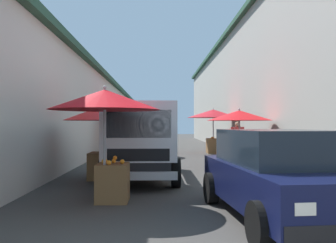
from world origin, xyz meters
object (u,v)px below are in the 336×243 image
fruit_stall_mid_lane (131,116)px  fruit_stall_near_left (106,113)px  fruit_stall_near_right (213,118)px  fruit_stall_far_right (106,121)px  hatchback_car (281,174)px  fruit_stall_far_left (240,122)px  vendor_by_crates (238,138)px  parked_scooter (136,150)px  delivery_truck (141,144)px

fruit_stall_mid_lane → fruit_stall_near_left: bearing=-178.4°
fruit_stall_near_right → fruit_stall_near_left: bearing=162.4°
fruit_stall_far_right → hatchback_car: bearing=-141.7°
fruit_stall_far_right → hatchback_car: (-4.36, -3.45, -0.89)m
fruit_stall_far_left → vendor_by_crates: size_ratio=1.42×
fruit_stall_near_left → fruit_stall_near_right: fruit_stall_near_right is taller
fruit_stall_near_right → parked_scooter: (-3.81, 3.99, -1.46)m
fruit_stall_far_right → fruit_stall_near_right: bearing=-25.0°
fruit_stall_far_right → fruit_stall_mid_lane: bearing=-0.9°
hatchback_car → fruit_stall_mid_lane: bearing=15.3°
fruit_stall_mid_lane → hatchback_car: 12.61m
fruit_stall_near_right → parked_scooter: fruit_stall_near_right is taller
fruit_stall_near_left → fruit_stall_far_left: bearing=-33.5°
fruit_stall_near_left → fruit_stall_near_right: bearing=-17.6°
fruit_stall_near_left → fruit_stall_mid_lane: (10.85, 0.31, 0.19)m
fruit_stall_far_right → fruit_stall_near_right: size_ratio=0.84×
fruit_stall_near_left → fruit_stall_mid_lane: bearing=1.6°
parked_scooter → fruit_stall_mid_lane: bearing=10.5°
delivery_truck → vendor_by_crates: 7.21m
vendor_by_crates → parked_scooter: 4.45m
fruit_stall_mid_lane → delivery_truck: (-8.36, -0.89, -0.91)m
vendor_by_crates → fruit_stall_near_right: bearing=5.8°
fruit_stall_far_left → vendor_by_crates: bearing=-10.7°
hatchback_car → parked_scooter: size_ratio=2.40×
hatchback_car → vendor_by_crates: size_ratio=2.42×
fruit_stall_far_right → hatchback_car: fruit_stall_far_right is taller
parked_scooter → fruit_stall_near_right: bearing=-46.3°
parked_scooter → delivery_truck: bearing=-175.3°
fruit_stall_mid_lane → vendor_by_crates: fruit_stall_mid_lane is taller
fruit_stall_near_right → delivery_truck: 10.83m
delivery_truck → vendor_by_crates: size_ratio=2.95×
fruit_stall_far_right → delivery_truck: fruit_stall_far_right is taller
delivery_truck → fruit_stall_far_left: bearing=-44.1°
fruit_stall_mid_lane → vendor_by_crates: (-2.28, -4.77, -0.98)m
fruit_stall_near_left → fruit_stall_far_right: (3.10, 0.43, -0.13)m
fruit_stall_mid_lane → delivery_truck: fruit_stall_mid_lane is taller
fruit_stall_mid_lane → parked_scooter: (-1.95, -0.36, -1.50)m
hatchback_car → delivery_truck: (3.74, 2.43, 0.30)m
vendor_by_crates → fruit_stall_mid_lane: bearing=64.4°
hatchback_car → vendor_by_crates: bearing=-8.4°
fruit_stall_near_right → hatchback_car: fruit_stall_near_right is taller
parked_scooter → hatchback_car: bearing=-163.8°
fruit_stall_far_right → parked_scooter: 5.94m
fruit_stall_mid_lane → fruit_stall_near_right: fruit_stall_mid_lane is taller
fruit_stall_far_left → vendor_by_crates: fruit_stall_far_left is taller
fruit_stall_mid_lane → delivery_truck: bearing=-174.0°
fruit_stall_near_right → vendor_by_crates: (-4.14, -0.42, -0.94)m
fruit_stall_far_left → fruit_stall_far_right: 5.27m
fruit_stall_near_right → parked_scooter: size_ratio=1.69×
fruit_stall_near_left → fruit_stall_near_right: (12.71, -4.04, 0.15)m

